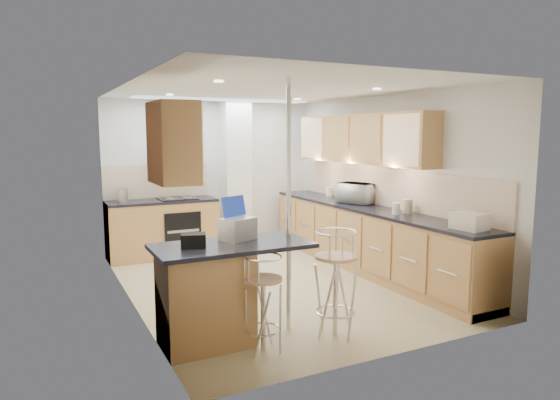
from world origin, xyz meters
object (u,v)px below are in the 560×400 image
bread_bin (469,221)px  bar_stool_end (336,283)px  microwave (356,193)px  bar_stool_near (263,303)px  laptop (238,229)px

bread_bin → bar_stool_end: bearing=169.7°
microwave → bar_stool_near: bearing=107.2°
laptop → bar_stool_end: bearing=-53.8°
microwave → laptop: 3.11m
laptop → bar_stool_near: bearing=-108.7°
microwave → bar_stool_near: (-2.55, -2.20, -0.62)m
microwave → bread_bin: bearing=153.9°
laptop → bar_stool_end: size_ratio=0.30×
laptop → bar_stool_end: laptop is taller
laptop → bread_bin: laptop is taller
laptop → bread_bin: size_ratio=0.91×
bar_stool_end → bread_bin: 1.75m
microwave → bar_stool_near: microwave is taller
bar_stool_end → bread_bin: size_ratio=3.05×
bar_stool_near → bar_stool_end: bar_stool_end is taller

